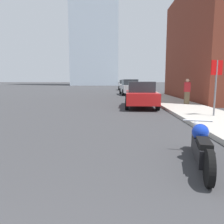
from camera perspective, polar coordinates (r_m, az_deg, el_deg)
sidewalk at (r=40.40m, az=6.83°, el=6.01°), size 2.58×240.00×0.15m
motorcycle at (r=4.61m, az=22.26°, el=-8.15°), size 0.81×2.29×0.76m
parked_car_red at (r=13.39m, az=7.56°, el=4.55°), size 2.03×4.35×1.55m
parked_car_silver at (r=24.91m, az=4.62°, el=6.52°), size 2.26×4.70×1.74m
parked_car_white at (r=37.29m, az=3.24°, el=7.06°), size 2.06×3.89×1.69m
stop_sign at (r=10.07m, az=25.55°, el=7.96°), size 0.57×0.26×2.30m
pedestrian at (r=14.53m, az=19.00°, el=5.16°), size 0.36×0.22×1.58m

